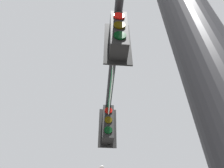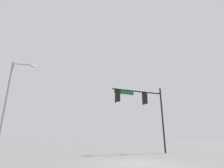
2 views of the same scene
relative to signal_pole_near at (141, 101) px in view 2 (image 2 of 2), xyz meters
name	(u,v)px [view 2 (image 2 of 2)]	position (x,y,z in m)	size (l,w,h in m)	color
ground_plane	(137,163)	(4.30, 5.50, -4.93)	(400.00, 400.00, 0.00)	#514F4C
signal_pole_near	(141,101)	(0.00, 0.00, 0.00)	(5.60, 0.74, 6.54)	black
street_lamp	(9,99)	(11.53, -1.21, -0.64)	(1.88, 0.66, 7.43)	gray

